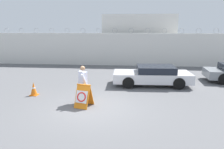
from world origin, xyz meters
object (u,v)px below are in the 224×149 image
object	(u,v)px
security_guard	(83,82)
parked_car_rear_sedan	(153,75)
barricade_sign	(83,96)
traffic_cone_near	(34,89)

from	to	relation	value
security_guard	parked_car_rear_sedan	bearing A→B (deg)	88.81
barricade_sign	traffic_cone_near	size ratio (longest dim) A/B	1.47
barricade_sign	security_guard	size ratio (longest dim) A/B	0.59
barricade_sign	parked_car_rear_sedan	size ratio (longest dim) A/B	0.22
traffic_cone_near	parked_car_rear_sedan	xyz separation A→B (m)	(6.23, 2.71, 0.27)
traffic_cone_near	parked_car_rear_sedan	bearing A→B (deg)	23.49
security_guard	parked_car_rear_sedan	size ratio (longest dim) A/B	0.37
security_guard	traffic_cone_near	bearing A→B (deg)	-153.12
security_guard	traffic_cone_near	xyz separation A→B (m)	(-2.77, 0.82, -0.62)
security_guard	parked_car_rear_sedan	world-z (taller)	security_guard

